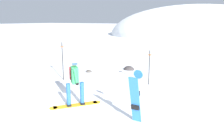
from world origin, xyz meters
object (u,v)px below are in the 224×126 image
at_px(spare_snowboard, 136,97).
at_px(rock_small, 89,72).
at_px(piste_marker_near, 149,65).
at_px(rock_dark, 129,70).
at_px(snowboarder_main, 75,81).
at_px(piste_marker_far, 63,58).

bearing_deg(spare_snowboard, rock_small, 137.02).
bearing_deg(piste_marker_near, rock_dark, 131.88).
relative_size(rock_dark, rock_small, 1.75).
bearing_deg(snowboarder_main, spare_snowboard, -5.40).
xyz_separation_m(piste_marker_near, rock_small, (-3.89, 0.61, -0.97)).
distance_m(snowboarder_main, rock_small, 4.96).
bearing_deg(snowboarder_main, piste_marker_far, 138.63).
bearing_deg(spare_snowboard, piste_marker_far, 153.30).
bearing_deg(piste_marker_near, spare_snowboard, -76.83).
relative_size(snowboarder_main, rock_dark, 2.61).
bearing_deg(snowboarder_main, rock_small, 119.40).
distance_m(snowboarder_main, rock_dark, 6.03).
height_order(snowboarder_main, piste_marker_near, snowboarder_main).
xyz_separation_m(piste_marker_far, rock_dark, (2.04, 3.65, -1.12)).
relative_size(spare_snowboard, piste_marker_far, 0.82).
distance_m(snowboarder_main, piste_marker_near, 3.93).
bearing_deg(piste_marker_near, rock_small, 171.11).
bearing_deg(rock_dark, rock_small, -137.16).
height_order(snowboarder_main, rock_small, snowboarder_main).
bearing_deg(rock_small, piste_marker_near, -8.89).
distance_m(spare_snowboard, piste_marker_near, 3.97).
distance_m(piste_marker_near, piste_marker_far, 4.32).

